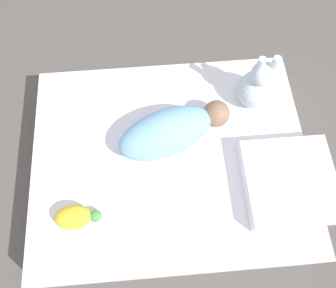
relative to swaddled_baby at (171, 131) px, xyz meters
name	(u,v)px	position (x,y,z in m)	size (l,w,h in m)	color
ground_plane	(170,171)	(-0.01, -0.09, -0.29)	(12.00, 12.00, 0.00)	#514C47
bed_mattress	(170,164)	(-0.01, -0.09, -0.19)	(1.22, 0.98, 0.21)	white
swaddled_baby	(171,131)	(0.00, 0.00, 0.00)	(0.52, 0.33, 0.17)	#7FB7E5
pillow	(289,182)	(0.47, -0.26, -0.04)	(0.37, 0.37, 0.08)	white
bunny_plush	(258,86)	(0.40, 0.17, 0.03)	(0.17, 0.17, 0.31)	silver
turtle_plush	(75,217)	(-0.41, -0.33, -0.04)	(0.19, 0.10, 0.08)	yellow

